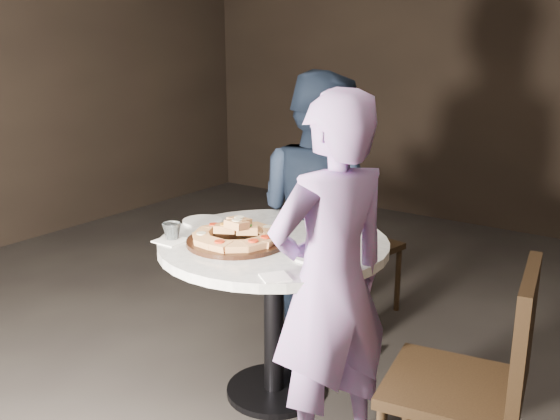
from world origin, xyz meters
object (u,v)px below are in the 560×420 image
Objects in this scene: chair_far at (351,239)px; diner_navy at (317,213)px; table at (274,270)px; diner_teal at (331,283)px; serving_board at (236,241)px; chair_right at (481,375)px; water_glass at (172,231)px; focaccia_pile at (237,233)px.

diner_navy reaches higher than chair_far.
diner_teal is (0.44, -0.22, 0.11)m from table.
chair_far is 0.49m from diner_navy.
table is 0.23m from serving_board.
diner_teal is at bearing 124.93° from chair_far.
serving_board is at bearing -103.41° from chair_right.
water_glass is 0.06× the size of diner_navy.
focaccia_pile is 0.72m from diner_navy.
serving_board is (-0.11, -0.14, 0.16)m from table.
chair_right is at bearing -3.64° from focaccia_pile.
diner_teal is at bearing 132.43° from diner_navy.
focaccia_pile is at bearing -75.04° from diner_teal.
water_glass is 0.06× the size of diner_teal.
diner_teal reaches higher than chair_right.
chair_far reaches higher than table.
chair_far is at bearing 79.55° from water_glass.
chair_far is at bearing -130.21° from diner_teal.
table is at bearing -111.17° from chair_right.
water_glass is 0.88m from diner_navy.
chair_far is 0.57× the size of diner_teal.
focaccia_pile is 0.30m from water_glass.
serving_board is at bearing 98.92° from diner_navy.
chair_right is 0.63m from diner_teal.
chair_far is (0.23, 1.26, -0.33)m from water_glass.
table is 0.26m from focaccia_pile.
focaccia_pile is at bearing 26.33° from water_glass.
table is 0.50m from diner_teal.
chair_right is (1.14, -0.07, -0.25)m from serving_board.
water_glass reaches higher than serving_board.
water_glass is 0.82m from diner_teal.
focaccia_pile reaches higher than table.
chair_right reaches higher than table.
diner_teal reaches higher than table.
diner_teal is (0.81, 0.04, -0.07)m from water_glass.
chair_far is (-0.04, 1.13, -0.30)m from serving_board.
diner_teal is at bearing -9.15° from serving_board.
diner_navy is (-1.16, 0.78, 0.21)m from chair_right.
focaccia_pile is 1.18m from chair_far.
water_glass is at bearing -97.42° from chair_right.
focaccia_pile reaches higher than chair_far.
table is at bearing 35.49° from water_glass.
chair_right reaches higher than water_glass.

